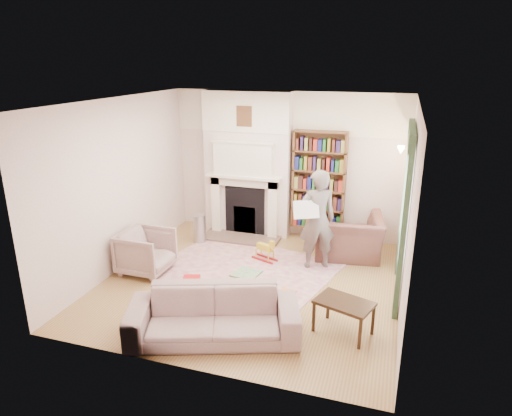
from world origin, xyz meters
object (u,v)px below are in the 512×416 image
(coffee_table, at_px, (343,317))
(paraffin_heater, at_px, (200,229))
(bookcase, at_px, (319,180))
(armchair_reading, at_px, (347,236))
(man_reading, at_px, (317,220))
(armchair_left, at_px, (146,252))
(sofa, at_px, (214,315))
(rocking_horse, at_px, (265,250))

(coffee_table, xyz_separation_m, paraffin_heater, (-3.02, 2.24, 0.05))
(bookcase, relative_size, armchair_reading, 1.57)
(man_reading, relative_size, paraffin_heater, 3.09)
(armchair_left, xyz_separation_m, paraffin_heater, (0.30, 1.44, -0.08))
(man_reading, bearing_deg, coffee_table, 84.15)
(armchair_reading, distance_m, man_reading, 0.88)
(armchair_left, distance_m, sofa, 2.25)
(armchair_reading, xyz_separation_m, man_reading, (-0.45, -0.60, 0.47))
(armchair_reading, xyz_separation_m, sofa, (-1.30, -3.01, -0.07))
(armchair_left, bearing_deg, rocking_horse, -58.30)
(sofa, distance_m, coffee_table, 1.66)
(bookcase, relative_size, coffee_table, 2.64)
(armchair_reading, distance_m, paraffin_heater, 2.78)
(rocking_horse, bearing_deg, man_reading, 22.50)
(armchair_reading, distance_m, coffee_table, 2.45)
(paraffin_heater, bearing_deg, armchair_left, -101.81)
(bookcase, height_order, rocking_horse, bookcase)
(sofa, relative_size, rocking_horse, 4.65)
(armchair_left, bearing_deg, armchair_reading, -60.74)
(armchair_reading, xyz_separation_m, coffee_table, (0.25, -2.43, -0.16))
(armchair_reading, relative_size, sofa, 0.55)
(coffee_table, height_order, rocking_horse, coffee_table)
(coffee_table, bearing_deg, armchair_left, -174.38)
(sofa, xyz_separation_m, paraffin_heater, (-1.47, 2.82, -0.04))
(bookcase, xyz_separation_m, sofa, (-0.63, -3.69, -0.86))
(paraffin_heater, bearing_deg, bookcase, 22.42)
(bookcase, distance_m, armchair_left, 3.43)
(bookcase, height_order, armchair_left, bookcase)
(armchair_reading, height_order, coffee_table, armchair_reading)
(armchair_reading, distance_m, armchair_left, 3.48)
(bookcase, distance_m, man_reading, 1.34)
(sofa, height_order, man_reading, man_reading)
(bookcase, height_order, armchair_reading, bookcase)
(bookcase, bearing_deg, rocking_horse, -117.55)
(sofa, relative_size, paraffin_heater, 3.88)
(armchair_reading, distance_m, sofa, 3.28)
(bookcase, xyz_separation_m, coffee_table, (0.92, -3.11, -0.95))
(coffee_table, bearing_deg, armchair_reading, 115.04)
(coffee_table, bearing_deg, sofa, -140.22)
(man_reading, xyz_separation_m, rocking_horse, (-0.89, -0.02, -0.65))
(bookcase, relative_size, paraffin_heater, 3.36)
(man_reading, height_order, coffee_table, man_reading)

